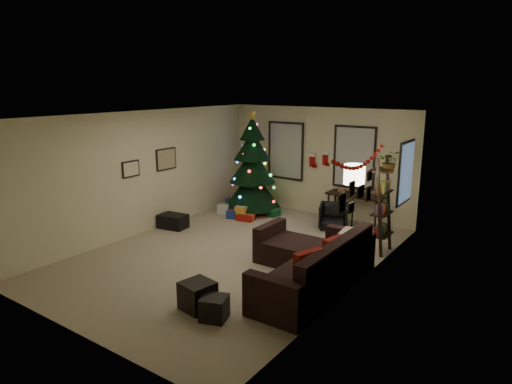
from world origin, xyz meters
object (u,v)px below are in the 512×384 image
sofa (311,266)px  desk_chair (334,216)px  bookshelf (383,207)px  christmas_tree (252,170)px  desk (355,198)px

sofa → desk_chair: bearing=108.3°
desk_chair → bookshelf: size_ratio=0.31×
christmas_tree → desk: size_ratio=2.00×
christmas_tree → sofa: size_ratio=0.95×
sofa → desk_chair: 2.99m
desk_chair → desk: bearing=48.5°
desk → bookshelf: bearing=-51.2°
desk → bookshelf: (1.18, -1.46, 0.29)m
desk → desk_chair: bearing=-109.5°
christmas_tree → sofa: (3.29, -2.94, -0.82)m
desk_chair → sofa: bearing=-93.6°
christmas_tree → sofa: christmas_tree is taller
sofa → desk_chair: size_ratio=4.72×
christmas_tree → desk: (2.58, 0.55, -0.47)m
sofa → bookshelf: 2.17m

